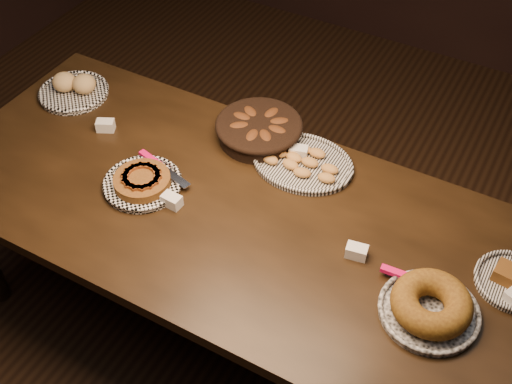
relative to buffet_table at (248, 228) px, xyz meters
The scene contains 8 objects.
ground 0.68m from the buffet_table, ahead, with size 5.00×5.00×0.00m, color black.
buffet_table is the anchor object (origin of this frame).
apple_tart_plate 0.42m from the buffet_table, behind, with size 0.31×0.29×0.06m.
madeleine_platter 0.34m from the buffet_table, 80.26° to the left, with size 0.39×0.32×0.05m.
bundt_cake_plate 0.70m from the buffet_table, ahead, with size 0.34×0.31×0.10m.
croissant_basket 0.43m from the buffet_table, 113.23° to the left, with size 0.34×0.34×0.09m.
bread_roll_plate 1.03m from the buffet_table, 165.82° to the left, with size 0.30×0.30×0.09m.
tent_cards 0.15m from the buffet_table, 53.38° to the left, with size 1.72×0.51×0.04m.
Camera 1 is at (0.77, -1.32, 2.41)m, focal length 45.00 mm.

